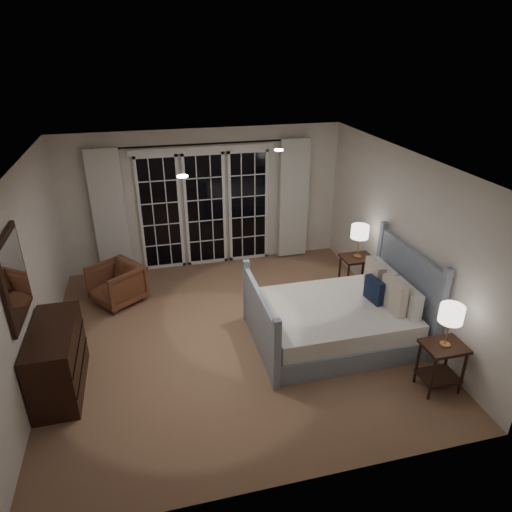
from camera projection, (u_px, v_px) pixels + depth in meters
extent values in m
plane|color=#865E48|center=(234.00, 336.00, 6.55)|extent=(5.00, 5.00, 0.00)
plane|color=white|center=(229.00, 163.00, 5.47)|extent=(5.00, 5.00, 0.00)
cube|color=silver|center=(27.00, 279.00, 5.46)|extent=(0.02, 5.00, 2.50)
cube|color=silver|center=(402.00, 239.00, 6.56)|extent=(0.02, 5.00, 2.50)
cube|color=silver|center=(204.00, 199.00, 8.20)|extent=(5.00, 0.02, 2.50)
cube|color=silver|center=(290.00, 382.00, 3.82)|extent=(5.00, 0.02, 2.50)
cube|color=black|center=(160.00, 214.00, 8.08)|extent=(0.66, 0.02, 2.02)
cube|color=black|center=(205.00, 210.00, 8.26)|extent=(0.66, 0.02, 2.02)
cube|color=black|center=(248.00, 206.00, 8.43)|extent=(0.66, 0.02, 2.02)
cube|color=white|center=(202.00, 149.00, 7.77)|extent=(2.50, 0.04, 0.10)
cylinder|color=black|center=(202.00, 144.00, 7.68)|extent=(3.50, 0.03, 0.03)
cube|color=silver|center=(110.00, 214.00, 7.77)|extent=(0.55, 0.10, 2.25)
cube|color=silver|center=(294.00, 199.00, 8.50)|extent=(0.55, 0.10, 2.25)
cylinder|color=white|center=(279.00, 150.00, 6.18)|extent=(0.12, 0.12, 0.01)
cylinder|color=white|center=(182.00, 176.00, 4.99)|extent=(0.12, 0.12, 0.01)
cube|color=#868FA2|center=(333.00, 330.00, 6.42)|extent=(2.01, 1.57, 0.29)
cube|color=white|center=(334.00, 313.00, 6.31)|extent=(1.95, 1.51, 0.25)
cube|color=#868FA2|center=(406.00, 290.00, 6.45)|extent=(0.06, 1.57, 1.28)
cube|color=#868FA2|center=(260.00, 322.00, 6.06)|extent=(0.06, 1.57, 0.88)
cube|color=white|center=(406.00, 298.00, 6.09)|extent=(0.14, 0.60, 0.36)
cube|color=white|center=(383.00, 276.00, 6.65)|extent=(0.14, 0.60, 0.36)
cube|color=beige|center=(394.00, 295.00, 6.07)|extent=(0.16, 0.46, 0.45)
cube|color=beige|center=(374.00, 276.00, 6.56)|extent=(0.16, 0.46, 0.45)
cube|color=#141E38|center=(374.00, 290.00, 6.31)|extent=(0.15, 0.35, 0.34)
cube|color=black|center=(444.00, 346.00, 5.31)|extent=(0.48, 0.39, 0.04)
cube|color=black|center=(438.00, 376.00, 5.50)|extent=(0.45, 0.35, 0.03)
cylinder|color=black|center=(432.00, 379.00, 5.26)|extent=(0.04, 0.04, 0.60)
cylinder|color=black|center=(463.00, 373.00, 5.35)|extent=(0.04, 0.04, 0.60)
cylinder|color=black|center=(417.00, 362.00, 5.54)|extent=(0.04, 0.04, 0.60)
cylinder|color=black|center=(447.00, 357.00, 5.63)|extent=(0.04, 0.04, 0.60)
cube|color=black|center=(357.00, 258.00, 7.40)|extent=(0.51, 0.40, 0.04)
cube|color=black|center=(355.00, 282.00, 7.60)|extent=(0.46, 0.36, 0.03)
cylinder|color=black|center=(348.00, 282.00, 7.35)|extent=(0.04, 0.04, 0.63)
cylinder|color=black|center=(372.00, 279.00, 7.45)|extent=(0.04, 0.04, 0.63)
cylinder|color=black|center=(339.00, 273.00, 7.64)|extent=(0.04, 0.04, 0.63)
cylinder|color=black|center=(363.00, 270.00, 7.73)|extent=(0.04, 0.04, 0.63)
cylinder|color=tan|center=(445.00, 344.00, 5.30)|extent=(0.12, 0.12, 0.02)
cylinder|color=tan|center=(447.00, 333.00, 5.23)|extent=(0.02, 0.02, 0.31)
cylinder|color=white|center=(452.00, 314.00, 5.12)|extent=(0.27, 0.27, 0.20)
cylinder|color=tan|center=(357.00, 256.00, 7.39)|extent=(0.12, 0.12, 0.02)
cylinder|color=tan|center=(358.00, 247.00, 7.32)|extent=(0.02, 0.02, 0.32)
cylinder|color=white|center=(360.00, 232.00, 7.20)|extent=(0.28, 0.28, 0.21)
imported|color=brown|center=(117.00, 284.00, 7.26)|extent=(0.98, 0.98, 0.65)
cube|color=black|center=(57.00, 359.00, 5.39)|extent=(0.50, 1.21, 0.85)
cube|color=black|center=(82.00, 366.00, 5.50)|extent=(0.01, 1.19, 0.01)
cube|color=black|center=(78.00, 347.00, 5.38)|extent=(0.01, 1.19, 0.01)
cube|color=black|center=(14.00, 278.00, 4.85)|extent=(0.04, 0.85, 1.00)
cube|color=white|center=(16.00, 278.00, 4.86)|extent=(0.01, 0.73, 0.88)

